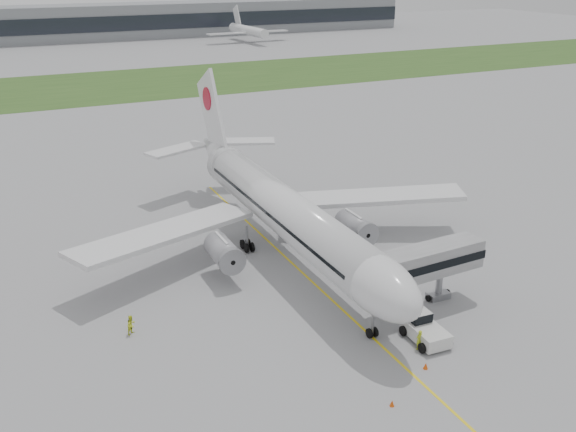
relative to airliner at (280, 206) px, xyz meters
name	(u,v)px	position (x,y,z in m)	size (l,w,h in m)	color
ground	(298,269)	(0.00, -4.87, -5.66)	(600.00, 600.00, 0.00)	gray
apron_markings	(320,289)	(0.00, -9.87, -5.66)	(70.00, 70.00, 0.04)	yellow
grass_strip	(101,86)	(0.00, 115.13, -5.65)	(600.00, 50.00, 0.02)	#2E501E
terminal_building	(50,24)	(0.00, 225.00, 1.34)	(320.00, 22.30, 14.00)	gray
airliner	(280,206)	(0.00, 0.00, 0.00)	(48.13, 53.95, 17.88)	silver
pushback_tug	(424,328)	(4.01, -22.04, -4.60)	(3.21, 4.61, 2.31)	silver
jet_bridge	(416,265)	(6.16, -17.43, -0.91)	(13.87, 4.61, 6.42)	#9F9FA2
safety_cone_left	(392,403)	(-3.76, -28.70, -5.40)	(0.38, 0.38, 0.52)	#D5490B
safety_cone_right	(426,366)	(1.44, -25.86, -5.38)	(0.41, 0.41, 0.56)	#D5490B
ground_crew_near	(419,340)	(2.64, -23.22, -4.73)	(0.68, 0.45, 1.86)	#B8CF22
ground_crew_far	(131,325)	(-19.34, -10.13, -4.73)	(0.90, 0.70, 1.85)	#D1DF25
distant_aircraft_right	(248,42)	(72.16, 188.80, -5.66)	(34.74, 30.66, 13.28)	silver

